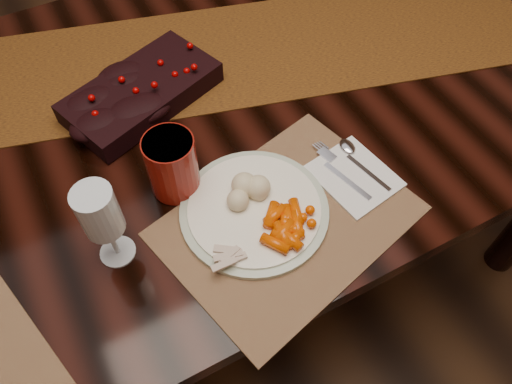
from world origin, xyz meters
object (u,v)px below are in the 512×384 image
centerpiece (141,90)px  red_cup (172,165)px  dinner_plate (254,210)px  mashed_potatoes (245,185)px  placemat_main (287,221)px  wine_glass (105,226)px  dining_table (216,201)px  baby_carrots (282,229)px  turkey_shreds (230,254)px  napkin (354,176)px

centerpiece → red_cup: size_ratio=2.56×
dinner_plate → mashed_potatoes: size_ratio=3.31×
centerpiece → placemat_main: 0.42m
placemat_main → red_cup: red_cup is taller
centerpiece → dinner_plate: bearing=-77.9°
wine_glass → dining_table: bearing=42.3°
dinner_plate → mashed_potatoes: (0.00, 0.04, 0.03)m
baby_carrots → wine_glass: wine_glass is taller
turkey_shreds → red_cup: 0.19m
placemat_main → wine_glass: size_ratio=2.42×
wine_glass → dinner_plate: bearing=-9.1°
dinner_plate → napkin: 0.20m
centerpiece → baby_carrots: bearing=-77.2°
dinner_plate → turkey_shreds: (-0.08, -0.07, 0.02)m
dining_table → centerpiece: (-0.11, 0.06, 0.41)m
mashed_potatoes → centerpiece: bearing=103.6°
dinner_plate → mashed_potatoes: 0.05m
centerpiece → turkey_shreds: centerpiece is taller
mashed_potatoes → baby_carrots: bearing=-79.6°
dining_table → mashed_potatoes: mashed_potatoes is taller
placemat_main → red_cup: 0.23m
centerpiece → turkey_shreds: (-0.00, -0.42, -0.01)m
red_cup → wine_glass: size_ratio=0.70×
centerpiece → mashed_potatoes: (0.08, -0.32, 0.01)m
placemat_main → napkin: size_ratio=2.85×
dining_table → placemat_main: size_ratio=4.24×
baby_carrots → mashed_potatoes: 0.11m
centerpiece → baby_carrots: centerpiece is taller
red_cup → mashed_potatoes: bearing=-38.9°
dining_table → napkin: 0.52m
dinner_plate → red_cup: bearing=130.1°
baby_carrots → wine_glass: size_ratio=0.56×
dining_table → dinner_plate: (-0.04, -0.29, 0.39)m
dining_table → mashed_potatoes: 0.49m
dinner_plate → baby_carrots: 0.07m
placemat_main → dinner_plate: bearing=121.3°
napkin → placemat_main: bearing=179.4°
baby_carrots → turkey_shreds: (-0.10, -0.00, -0.00)m
placemat_main → centerpiece: bearing=92.4°
placemat_main → red_cup: bearing=117.3°
dining_table → red_cup: red_cup is taller
dining_table → wine_glass: (-0.28, -0.25, 0.46)m
centerpiece → mashed_potatoes: bearing=-76.4°
centerpiece → dining_table: bearing=-29.5°
dining_table → turkey_shreds: turkey_shreds is taller
dining_table → centerpiece: 0.43m
centerpiece → red_cup: red_cup is taller
placemat_main → turkey_shreds: turkey_shreds is taller
mashed_potatoes → napkin: (0.20, -0.06, -0.03)m
wine_glass → turkey_shreds: bearing=-33.1°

